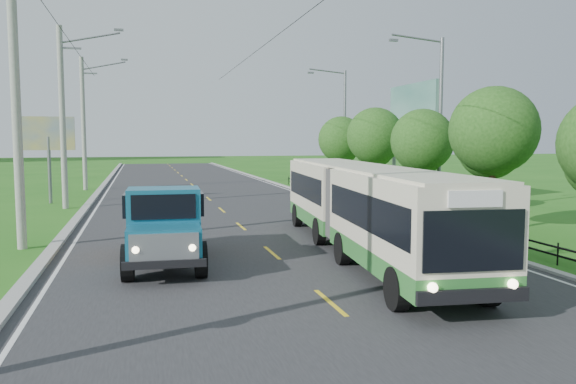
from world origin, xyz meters
name	(u,v)px	position (x,y,z in m)	size (l,w,h in m)	color
ground	(330,303)	(0.00, 0.00, 0.00)	(240.00, 240.00, 0.00)	#226417
road	(217,206)	(0.00, 20.00, 0.01)	(14.00, 120.00, 0.02)	#28282B
curb_left	(85,209)	(-7.20, 20.00, 0.07)	(0.40, 120.00, 0.15)	#9E9E99
curb_right	(334,202)	(7.15, 20.00, 0.05)	(0.30, 120.00, 0.10)	#9E9E99
edge_line_left	(96,209)	(-6.65, 20.00, 0.02)	(0.12, 120.00, 0.00)	silver
edge_line_right	(326,202)	(6.65, 20.00, 0.02)	(0.12, 120.00, 0.00)	silver
centre_dash	(330,302)	(0.00, 0.00, 0.02)	(0.12, 2.20, 0.00)	yellow
railing_right	(389,209)	(8.00, 14.00, 0.30)	(0.04, 40.00, 0.60)	black
pole_near	(17,102)	(-8.26, 9.00, 5.09)	(3.51, 0.32, 10.00)	gray
pole_mid	(63,116)	(-8.26, 21.00, 5.09)	(3.51, 0.32, 10.00)	gray
pole_far	(84,123)	(-8.26, 33.00, 5.09)	(3.51, 0.32, 10.00)	gray
tree_third	(493,136)	(9.86, 8.14, 3.99)	(3.60, 3.62, 6.00)	#382314
tree_fourth	(422,144)	(9.86, 14.14, 3.59)	(3.24, 3.31, 5.40)	#382314
tree_fifth	(375,139)	(9.86, 20.14, 3.85)	(3.48, 3.52, 5.80)	#382314
tree_back	(341,142)	(9.86, 26.14, 3.65)	(3.30, 3.36, 5.50)	#382314
streetlight_mid	(438,119)	(10.64, 14.00, 4.90)	(3.02, 0.20, 9.07)	slate
streetlight_far	(343,125)	(10.64, 28.00, 4.90)	(3.02, 0.20, 9.07)	slate
planter_near	(495,234)	(8.60, 6.00, 0.29)	(0.64, 0.64, 0.67)	silver
planter_mid	(400,209)	(8.60, 14.00, 0.29)	(0.64, 0.64, 0.67)	silver
planter_far	(345,194)	(8.60, 22.00, 0.29)	(0.64, 0.64, 0.67)	silver
billboard_left	(48,139)	(-9.50, 24.00, 3.87)	(3.00, 0.20, 5.20)	slate
billboard_right	(412,115)	(12.30, 20.00, 5.34)	(0.24, 6.00, 7.30)	slate
bus	(364,203)	(2.90, 5.03, 1.73)	(3.80, 15.10, 2.88)	#2E7530
dump_truck	(164,220)	(-3.56, 5.26, 1.37)	(2.48, 5.85, 2.42)	#155F7E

